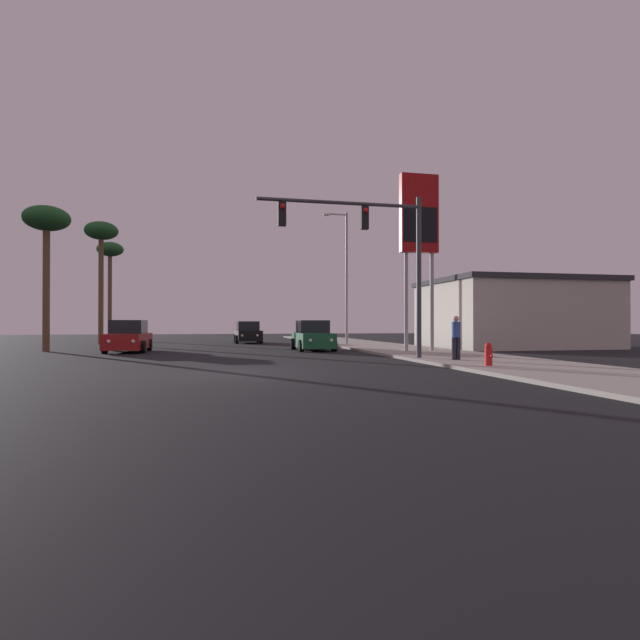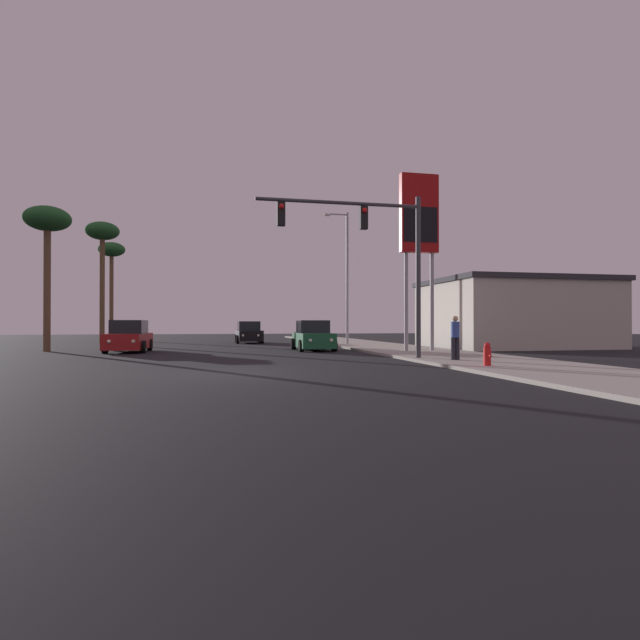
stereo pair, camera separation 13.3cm
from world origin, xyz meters
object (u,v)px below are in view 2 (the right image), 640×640
car_red (129,338)px  fire_hydrant (487,354)px  traffic_light_mast (374,243)px  palm_tree_near (47,226)px  car_green (313,337)px  palm_tree_mid (102,238)px  street_lamp (345,271)px  car_black (249,333)px  palm_tree_far (112,255)px  gas_station_sign (419,223)px  pedestrian_on_sidewalk (455,336)px

car_red → fire_hydrant: bearing=137.5°
traffic_light_mast → palm_tree_near: 18.37m
car_green → palm_tree_near: bearing=-6.3°
palm_tree_mid → street_lamp: bearing=-20.2°
car_red → car_black: 13.18m
street_lamp → palm_tree_far: street_lamp is taller
street_lamp → gas_station_sign: same height
pedestrian_on_sidewalk → palm_tree_far: palm_tree_far is taller
car_black → palm_tree_near: (-11.40, -9.73, 6.00)m
fire_hydrant → palm_tree_far: palm_tree_far is taller
fire_hydrant → palm_tree_mid: (-16.84, 24.48, 7.34)m
fire_hydrant → gas_station_sign: bearing=80.6°
car_black → palm_tree_far: (-11.99, 10.27, 7.12)m
fire_hydrant → palm_tree_mid: palm_tree_mid is taller
car_red → palm_tree_far: 23.14m
car_black → gas_station_sign: 17.97m
street_lamp → pedestrian_on_sidewalk: street_lamp is taller
car_black → palm_tree_mid: bearing=-3.5°
palm_tree_mid → palm_tree_near: bearing=-93.9°
car_green → palm_tree_near: palm_tree_near is taller
car_red → car_black: (7.00, 11.18, 0.00)m
traffic_light_mast → gas_station_sign: gas_station_sign is taller
car_black → traffic_light_mast: (3.64, -20.09, 3.93)m
car_red → pedestrian_on_sidewalk: (13.37, -10.35, 0.27)m
street_lamp → fire_hydrant: (-0.05, -18.25, -4.63)m
traffic_light_mast → palm_tree_near: bearing=145.4°
palm_tree_far → pedestrian_on_sidewalk: bearing=-60.0°
car_green → pedestrian_on_sidewalk: 10.59m
gas_station_sign → palm_tree_mid: gas_station_sign is taller
car_red → palm_tree_near: palm_tree_near is taller
car_red → palm_tree_mid: bearing=-69.7°
pedestrian_on_sidewalk → palm_tree_mid: (-17.09, 21.80, 6.79)m
car_red → palm_tree_near: bearing=-15.9°
palm_tree_mid → fire_hydrant: bearing=-55.5°
traffic_light_mast → palm_tree_far: 34.29m
car_green → gas_station_sign: gas_station_sign is taller
car_green → gas_station_sign: 8.39m
car_black → traffic_light_mast: size_ratio=0.65×
traffic_light_mast → pedestrian_on_sidewalk: traffic_light_mast is taller
traffic_light_mast → fire_hydrant: 6.40m
car_red → street_lamp: bearing=-156.1°
car_red → palm_tree_far: (-5.00, 21.44, 7.12)m
gas_station_sign → car_green: bearing=143.0°
car_black → palm_tree_near: palm_tree_near is taller
car_black → palm_tree_mid: palm_tree_mid is taller
traffic_light_mast → palm_tree_near: palm_tree_near is taller
gas_station_sign → street_lamp: bearing=98.9°
car_red → palm_tree_mid: palm_tree_mid is taller
car_red → car_black: size_ratio=1.00×
car_black → street_lamp: 9.63m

